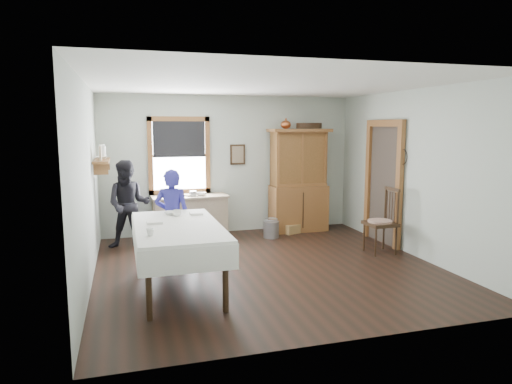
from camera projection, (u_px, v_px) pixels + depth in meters
room at (268, 178)px, 6.68m from camera, size 5.01×5.01×2.70m
window at (179, 151)px, 8.71m from camera, size 1.18×0.07×1.48m
doorway at (384, 179)px, 8.19m from camera, size 0.09×1.14×2.22m
wall_shelf at (102, 159)px, 7.46m from camera, size 0.24×1.00×0.44m
framed_picture at (238, 155)px, 9.03m from camera, size 0.30×0.04×0.40m
rug_beater at (403, 150)px, 7.59m from camera, size 0.01×0.27×0.27m
work_counter at (190, 217)px, 8.65m from camera, size 1.43×0.59×0.81m
china_hutch at (299, 180)px, 9.17m from camera, size 1.21×0.58×2.06m
dining_table at (178, 257)px, 5.93m from camera, size 1.14×2.13×0.85m
spindle_chair at (380, 220)px, 7.58m from camera, size 0.52×0.52×1.10m
pail at (271, 229)px, 8.68m from camera, size 0.32×0.32×0.32m
wicker_basket at (291, 229)px, 9.04m from camera, size 0.36×0.31×0.18m
woman_blue at (172, 220)px, 7.00m from camera, size 0.57×0.45×1.36m
figure_dark at (129, 208)px, 7.86m from camera, size 0.77×0.65×1.42m
table_cup_a at (177, 213)px, 6.41m from camera, size 0.14×0.14×0.09m
table_cup_b at (150, 232)px, 5.26m from camera, size 0.10×0.10×0.09m
table_bowl at (171, 213)px, 6.54m from camera, size 0.26×0.26×0.05m
counter_book at (184, 196)px, 8.53m from camera, size 0.27×0.28×0.02m
counter_bowl at (201, 194)px, 8.59m from camera, size 0.20×0.20×0.06m
shelf_bowl at (102, 158)px, 7.47m from camera, size 0.22×0.22×0.05m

